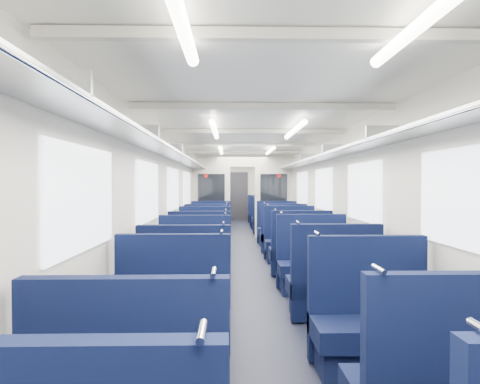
{
  "coord_description": "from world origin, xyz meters",
  "views": [
    {
      "loc": [
        -0.32,
        -8.17,
        1.53
      ],
      "look_at": [
        -0.07,
        3.44,
        1.29
      ],
      "focal_mm": 30.82,
      "sensor_mm": 36.0,
      "label": 1
    }
  ],
  "objects": [
    {
      "name": "seat_27",
      "position": [
        0.83,
        7.59,
        0.34
      ],
      "size": [
        1.0,
        0.55,
        1.12
      ],
      "color": "#0A1334",
      "rests_on": "floor"
    },
    {
      "name": "dado_right",
      "position": [
        1.39,
        0.0,
        0.35
      ],
      "size": [
        0.03,
        17.9,
        0.7
      ],
      "primitive_type": "cube",
      "color": "black",
      "rests_on": "floor"
    },
    {
      "name": "seat_22",
      "position": [
        -0.83,
        5.29,
        0.34
      ],
      "size": [
        1.0,
        0.55,
        1.12
      ],
      "color": "#0A1334",
      "rests_on": "floor"
    },
    {
      "name": "seat_19",
      "position": [
        0.83,
        2.05,
        0.34
      ],
      "size": [
        1.0,
        0.55,
        1.12
      ],
      "color": "#0A1334",
      "rests_on": "floor"
    },
    {
      "name": "seat_9",
      "position": [
        0.83,
        -3.58,
        0.34
      ],
      "size": [
        1.0,
        0.55,
        1.12
      ],
      "color": "#0A1334",
      "rests_on": "floor"
    },
    {
      "name": "seat_26",
      "position": [
        -0.83,
        7.51,
        0.34
      ],
      "size": [
        1.0,
        0.55,
        1.12
      ],
      "color": "#0A1334",
      "rests_on": "floor"
    },
    {
      "name": "dado_left",
      "position": [
        -1.39,
        0.0,
        0.35
      ],
      "size": [
        0.03,
        17.9,
        0.7
      ],
      "primitive_type": "cube",
      "color": "black",
      "rests_on": "floor"
    },
    {
      "name": "ceiling_fittings",
      "position": [
        0.0,
        -0.26,
        2.29
      ],
      "size": [
        2.7,
        16.06,
        0.11
      ],
      "color": "beige",
      "rests_on": "ceiling"
    },
    {
      "name": "seat_25",
      "position": [
        0.83,
        6.38,
        0.34
      ],
      "size": [
        1.0,
        0.55,
        1.12
      ],
      "color": "#0A1334",
      "rests_on": "floor"
    },
    {
      "name": "seat_11",
      "position": [
        0.83,
        -2.41,
        0.34
      ],
      "size": [
        1.0,
        0.55,
        1.12
      ],
      "color": "#0A1334",
      "rests_on": "floor"
    },
    {
      "name": "seat_18",
      "position": [
        -0.83,
        2.07,
        0.34
      ],
      "size": [
        1.0,
        0.55,
        1.12
      ],
      "color": "#0A1334",
      "rests_on": "floor"
    },
    {
      "name": "seat_21",
      "position": [
        0.83,
        4.17,
        0.34
      ],
      "size": [
        1.0,
        0.55,
        1.12
      ],
      "color": "#0A1334",
      "rests_on": "floor"
    },
    {
      "name": "floor",
      "position": [
        0.0,
        0.0,
        0.0
      ],
      "size": [
        2.8,
        18.0,
        0.01
      ],
      "primitive_type": "cube",
      "color": "black",
      "rests_on": "ground"
    },
    {
      "name": "luggage_rack_left",
      "position": [
        -1.21,
        0.0,
        1.97
      ],
      "size": [
        0.36,
        17.4,
        0.18
      ],
      "color": "#B2B5BA",
      "rests_on": "wall_left"
    },
    {
      "name": "seat_14",
      "position": [
        -0.83,
        -0.33,
        0.34
      ],
      "size": [
        1.0,
        0.55,
        1.12
      ],
      "color": "#0A1334",
      "rests_on": "floor"
    },
    {
      "name": "wall_right",
      "position": [
        1.4,
        0.0,
        1.18
      ],
      "size": [
        0.02,
        18.0,
        2.35
      ],
      "primitive_type": "cube",
      "color": "beige",
      "rests_on": "floor"
    },
    {
      "name": "seat_20",
      "position": [
        -0.83,
        4.19,
        0.34
      ],
      "size": [
        1.0,
        0.55,
        1.12
      ],
      "color": "#0A1334",
      "rests_on": "floor"
    },
    {
      "name": "seat_6",
      "position": [
        -0.83,
        -4.71,
        0.34
      ],
      "size": [
        1.0,
        0.55,
        1.12
      ],
      "color": "#0A1334",
      "rests_on": "floor"
    },
    {
      "name": "ceiling",
      "position": [
        0.0,
        0.0,
        2.35
      ],
      "size": [
        2.8,
        18.0,
        0.01
      ],
      "primitive_type": "cube",
      "color": "silver",
      "rests_on": "wall_left"
    },
    {
      "name": "seat_16",
      "position": [
        -0.83,
        0.83,
        0.34
      ],
      "size": [
        1.0,
        0.55,
        1.12
      ],
      "color": "#0A1334",
      "rests_on": "floor"
    },
    {
      "name": "end_door",
      "position": [
        0.0,
        8.94,
        1.0
      ],
      "size": [
        0.75,
        0.06,
        2.0
      ],
      "primitive_type": "cube",
      "color": "black",
      "rests_on": "floor"
    },
    {
      "name": "seat_24",
      "position": [
        -0.83,
        6.5,
        0.34
      ],
      "size": [
        1.0,
        0.55,
        1.12
      ],
      "color": "#0A1334",
      "rests_on": "floor"
    },
    {
      "name": "seat_7",
      "position": [
        0.83,
        -4.85,
        0.34
      ],
      "size": [
        1.0,
        0.55,
        1.12
      ],
      "color": "#0A1334",
      "rests_on": "floor"
    },
    {
      "name": "seat_8",
      "position": [
        -0.83,
        -3.65,
        0.34
      ],
      "size": [
        1.0,
        0.55,
        1.12
      ],
      "color": "#0A1334",
      "rests_on": "floor"
    },
    {
      "name": "seat_23",
      "position": [
        0.83,
        5.26,
        0.34
      ],
      "size": [
        1.0,
        0.55,
        1.12
      ],
      "color": "#0A1334",
      "rests_on": "floor"
    },
    {
      "name": "seat_12",
      "position": [
        -0.83,
        -1.45,
        0.34
      ],
      "size": [
        1.0,
        0.55,
        1.12
      ],
      "color": "#0A1334",
      "rests_on": "floor"
    },
    {
      "name": "luggage_rack_right",
      "position": [
        1.21,
        0.0,
        1.97
      ],
      "size": [
        0.36,
        17.4,
        0.18
      ],
      "color": "#B2B5BA",
      "rests_on": "wall_right"
    },
    {
      "name": "wall_left",
      "position": [
        -1.4,
        0.0,
        1.18
      ],
      "size": [
        0.02,
        18.0,
        2.35
      ],
      "primitive_type": "cube",
      "color": "beige",
      "rests_on": "floor"
    },
    {
      "name": "seat_17",
      "position": [
        0.83,
        0.9,
        0.34
      ],
      "size": [
        1.0,
        0.55,
        1.12
      ],
      "color": "#0A1334",
      "rests_on": "floor"
    },
    {
      "name": "bulkhead",
      "position": [
        -0.0,
        3.42,
        1.23
      ],
      "size": [
        2.8,
        0.1,
        2.35
      ],
      "color": "beige",
      "rests_on": "floor"
    },
    {
      "name": "seat_13",
      "position": [
        0.83,
        -1.35,
        0.34
      ],
      "size": [
        1.0,
        0.55,
        1.12
      ],
      "color": "#0A1334",
      "rests_on": "floor"
    },
    {
      "name": "seat_10",
      "position": [
        -0.83,
        -2.56,
        0.34
      ],
      "size": [
        1.0,
        0.55,
        1.12
      ],
      "color": "#0A1334",
      "rests_on": "floor"
    },
    {
      "name": "seat_15",
      "position": [
        0.83,
        -0.16,
        0.34
      ],
      "size": [
        1.0,
        0.55,
        1.12
      ],
      "color": "#0A1334",
      "rests_on": "floor"
    },
    {
      "name": "windows",
      "position": [
        0.0,
        -0.46,
        1.42
      ],
      "size": [
        2.78,
        15.6,
        0.75
      ],
      "color": "white",
      "rests_on": "wall_left"
    },
    {
      "name": "wall_far",
      "position": [
        0.0,
        9.0,
        1.18
      ],
      "size": [
        2.8,
        0.02,
        2.35
      ],
      "primitive_type": "cube",
      "color": "beige",
      "rests_on": "floor"
    }
  ]
}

